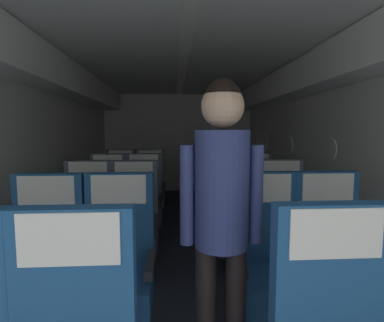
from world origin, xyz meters
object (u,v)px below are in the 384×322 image
at_px(seat_d_right_window, 222,201).
at_px(seat_b_left_aisle, 118,268).
at_px(seat_e_right_aisle, 240,188).
at_px(seat_c_left_aisle, 134,225).
at_px(seat_b_left_window, 44,270).
at_px(seat_b_right_window, 267,265).
at_px(seat_e_right_window, 213,188).
at_px(seat_d_left_window, 107,203).
at_px(seat_c_right_aisle, 283,222).
at_px(flight_attendant, 222,201).
at_px(seat_d_left_aisle, 144,202).
at_px(seat_c_left_window, 87,226).
at_px(seat_d_right_aisle, 256,201).
at_px(seat_c_right_window, 237,223).
at_px(seat_e_left_window, 120,189).
at_px(seat_e_left_aisle, 150,189).
at_px(seat_b_right_aisle, 331,263).

bearing_deg(seat_d_right_window, seat_b_left_aisle, -118.54).
bearing_deg(seat_e_right_aisle, seat_c_left_aisle, -128.37).
bearing_deg(seat_b_left_window, seat_e_right_aisle, 55.10).
bearing_deg(seat_b_right_window, seat_b_left_window, 179.64).
xyz_separation_m(seat_c_left_aisle, seat_e_right_window, (1.03, 1.87, 0.00)).
bearing_deg(seat_b_left_window, seat_d_left_window, 89.90).
distance_m(seat_b_left_window, seat_c_right_aisle, 2.16).
bearing_deg(seat_b_left_window, seat_d_right_window, 51.40).
bearing_deg(flight_attendant, seat_d_left_aisle, -61.12).
distance_m(seat_c_left_window, seat_d_left_aisle, 1.04).
height_order(seat_b_right_window, seat_c_left_aisle, same).
relative_size(seat_d_left_window, seat_d_right_aisle, 1.00).
bearing_deg(seat_b_left_aisle, seat_c_right_window, 42.61).
xyz_separation_m(seat_b_right_window, seat_e_left_window, (-1.49, 2.80, 0.00)).
bearing_deg(seat_b_left_aisle, seat_e_left_aisle, 90.02).
relative_size(seat_b_left_aisle, seat_e_left_aisle, 1.00).
bearing_deg(seat_d_left_aisle, seat_b_right_window, -61.38).
bearing_deg(seat_d_right_window, seat_e_left_aisle, 137.16).
bearing_deg(seat_b_right_window, seat_e_left_window, 117.98).
bearing_deg(seat_d_left_window, seat_e_right_aisle, 25.45).
bearing_deg(seat_c_right_window, seat_d_right_aisle, 63.78).
distance_m(seat_d_left_window, seat_d_right_window, 1.49).
relative_size(seat_c_left_aisle, seat_e_right_aisle, 1.00).
xyz_separation_m(seat_d_right_window, flight_attendant, (-0.39, -2.32, 0.55)).
bearing_deg(seat_e_right_aisle, flight_attendant, -104.66).
distance_m(seat_c_right_window, seat_d_right_aisle, 1.02).
relative_size(seat_b_left_window, seat_e_left_window, 1.00).
bearing_deg(seat_c_right_aisle, seat_d_right_aisle, 90.95).
distance_m(seat_b_left_aisle, seat_e_right_window, 2.96).
relative_size(seat_b_left_aisle, seat_b_right_aisle, 1.00).
distance_m(seat_d_left_window, seat_d_right_aisle, 1.94).
relative_size(seat_b_left_window, seat_b_left_aisle, 1.00).
distance_m(seat_b_right_window, flight_attendant, 0.81).
distance_m(seat_c_right_aisle, seat_e_left_aisle, 2.40).
distance_m(seat_b_left_window, seat_c_right_window, 1.77).
relative_size(seat_b_right_window, seat_c_left_aisle, 1.00).
bearing_deg(seat_b_right_aisle, seat_b_left_window, 179.58).
height_order(seat_d_left_aisle, seat_e_left_aisle, same).
xyz_separation_m(seat_d_left_aisle, seat_e_right_window, (1.03, 0.92, 0.00)).
height_order(seat_b_right_window, seat_d_left_aisle, same).
distance_m(seat_e_left_aisle, seat_e_right_aisle, 1.47).
xyz_separation_m(seat_b_left_aisle, seat_c_left_window, (-0.47, 0.93, 0.00)).
distance_m(seat_c_right_window, seat_e_left_aisle, 2.13).
height_order(seat_b_right_window, seat_c_right_window, same).
bearing_deg(seat_d_right_window, seat_b_right_aisle, -76.38).
height_order(seat_b_right_aisle, seat_d_left_aisle, same).
relative_size(seat_b_left_aisle, seat_c_left_aisle, 1.00).
distance_m(seat_c_left_window, seat_c_right_aisle, 1.95).
height_order(seat_b_right_aisle, seat_e_right_window, same).
distance_m(seat_e_right_window, flight_attendant, 3.31).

